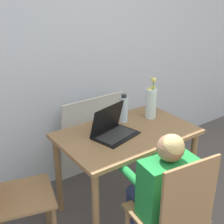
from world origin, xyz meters
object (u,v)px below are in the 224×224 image
object	(u,v)px
flower_vase	(151,102)
water_bottle	(124,109)
chair_occupied	(172,217)
person_seated	(162,185)
laptop	(112,128)
chair_spare	(12,195)

from	to	relation	value
flower_vase	water_bottle	world-z (taller)	flower_vase
chair_occupied	person_seated	distance (m)	0.20
person_seated	laptop	size ratio (longest dim) A/B	2.72
chair_occupied	laptop	distance (m)	0.77
person_seated	chair_spare	bearing A→B (deg)	-34.16
flower_vase	laptop	bearing A→B (deg)	-170.65
flower_vase	chair_occupied	bearing A→B (deg)	-122.99
chair_occupied	flower_vase	bearing A→B (deg)	-115.87
person_seated	water_bottle	size ratio (longest dim) A/B	4.28
chair_spare	laptop	world-z (taller)	laptop
chair_spare	flower_vase	bearing A→B (deg)	-74.44
chair_spare	laptop	xyz separation A→B (m)	(0.78, -0.06, 0.29)
water_bottle	chair_occupied	bearing A→B (deg)	-107.70
chair_occupied	flower_vase	distance (m)	1.01
water_bottle	flower_vase	bearing A→B (deg)	-15.35
laptop	flower_vase	xyz separation A→B (m)	(0.45, 0.07, 0.09)
flower_vase	water_bottle	xyz separation A→B (m)	(-0.24, 0.07, -0.03)
chair_spare	flower_vase	world-z (taller)	flower_vase
chair_spare	water_bottle	distance (m)	1.06
chair_spare	person_seated	xyz separation A→B (m)	(0.74, -0.65, 0.15)
chair_occupied	water_bottle	bearing A→B (deg)	-100.58
chair_spare	water_bottle	size ratio (longest dim) A/B	3.93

